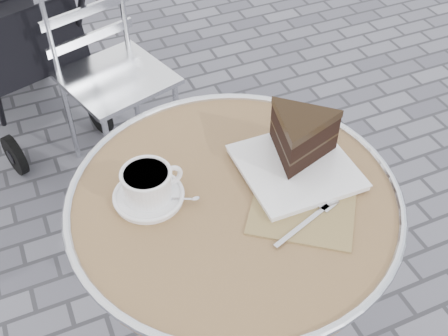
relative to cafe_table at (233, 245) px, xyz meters
name	(u,v)px	position (x,y,z in m)	size (l,w,h in m)	color
cafe_table	(233,245)	(0.00, 0.00, 0.00)	(0.72, 0.72, 0.74)	silver
cappuccino_set	(148,187)	(-0.16, 0.07, 0.20)	(0.16, 0.15, 0.08)	white
cake_plate_set	(300,143)	(0.17, 0.04, 0.22)	(0.31, 0.38, 0.13)	#8C714C
bistro_chair	(101,49)	(-0.05, 1.06, -0.08)	(0.44, 0.44, 0.79)	silver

